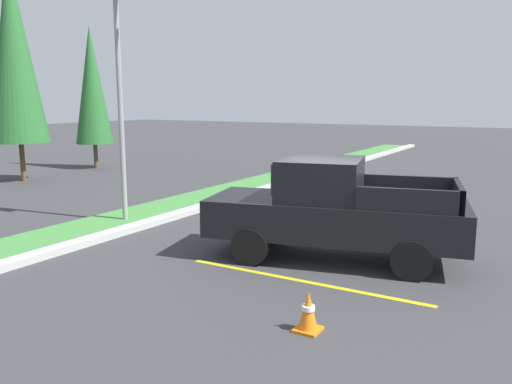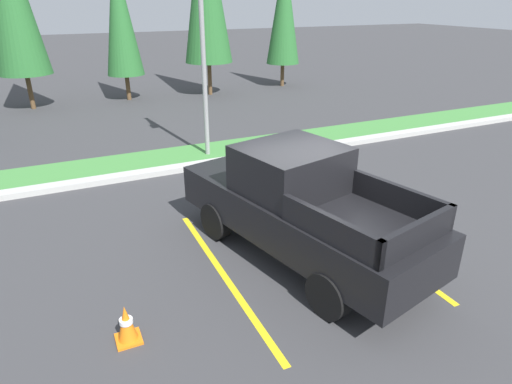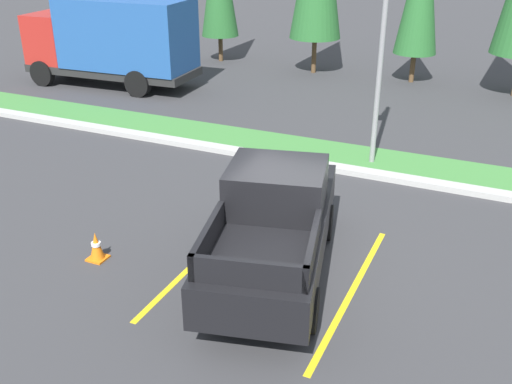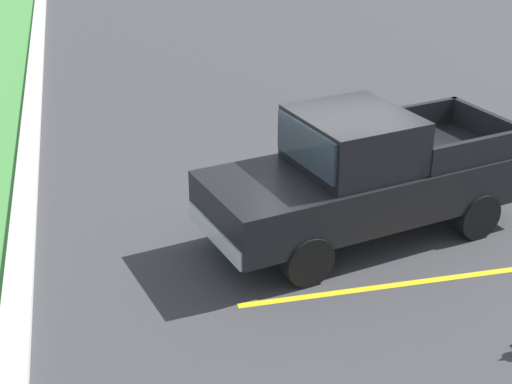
{
  "view_description": "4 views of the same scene",
  "coord_description": "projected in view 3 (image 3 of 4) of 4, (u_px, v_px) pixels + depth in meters",
  "views": [
    {
      "loc": [
        -10.02,
        -4.17,
        3.25
      ],
      "look_at": [
        -1.08,
        1.08,
        1.42
      ],
      "focal_mm": 36.1,
      "sensor_mm": 36.0,
      "label": 1
    },
    {
      "loc": [
        -4.07,
        -6.57,
        4.55
      ],
      "look_at": [
        -0.55,
        1.04,
        0.82
      ],
      "focal_mm": 30.93,
      "sensor_mm": 36.0,
      "label": 2
    },
    {
      "loc": [
        3.39,
        -9.23,
        6.22
      ],
      "look_at": [
        -1.05,
        0.57,
        1.18
      ],
      "focal_mm": 41.59,
      "sensor_mm": 36.0,
      "label": 3
    },
    {
      "loc": [
        -10.47,
        3.87,
        5.91
      ],
      "look_at": [
        -0.01,
        1.38,
        0.82
      ],
      "focal_mm": 53.9,
      "sensor_mm": 36.0,
      "label": 4
    }
  ],
  "objects": [
    {
      "name": "ground_plane",
      "position": [
        293.0,
        268.0,
        11.51
      ],
      "size": [
        120.0,
        120.0,
        0.0
      ],
      "primitive_type": "plane",
      "color": "#38383A"
    },
    {
      "name": "parking_line_near",
      "position": [
        202.0,
        256.0,
        11.92
      ],
      "size": [
        0.12,
        4.8,
        0.01
      ],
      "primitive_type": "cube",
      "color": "yellow",
      "rests_on": "ground"
    },
    {
      "name": "parking_line_far",
      "position": [
        352.0,
        292.0,
        10.76
      ],
      "size": [
        0.12,
        4.8,
        0.01
      ],
      "primitive_type": "cube",
      "color": "yellow",
      "rests_on": "ground"
    },
    {
      "name": "curb_strip",
      "position": [
        362.0,
        172.0,
        15.61
      ],
      "size": [
        56.0,
        0.4,
        0.15
      ],
      "primitive_type": "cube",
      "color": "#B2B2AD",
      "rests_on": "ground"
    },
    {
      "name": "grass_median",
      "position": [
        372.0,
        160.0,
        16.53
      ],
      "size": [
        56.0,
        1.8,
        0.06
      ],
      "primitive_type": "cube",
      "color": "#42843D",
      "rests_on": "ground"
    },
    {
      "name": "pickup_truck_main",
      "position": [
        274.0,
        224.0,
        10.95
      ],
      "size": [
        3.06,
        5.52,
        2.1
      ],
      "color": "black",
      "rests_on": "ground"
    },
    {
      "name": "cargo_truck_distant",
      "position": [
        113.0,
        39.0,
        23.08
      ],
      "size": [
        6.91,
        2.78,
        3.4
      ],
      "color": "black",
      "rests_on": "ground"
    },
    {
      "name": "street_light",
      "position": [
        382.0,
        30.0,
        14.68
      ],
      "size": [
        0.24,
        1.49,
        6.21
      ],
      "color": "gray",
      "rests_on": "ground"
    },
    {
      "name": "traffic_cone",
      "position": [
        96.0,
        246.0,
        11.68
      ],
      "size": [
        0.36,
        0.36,
        0.6
      ],
      "color": "orange",
      "rests_on": "ground"
    }
  ]
}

